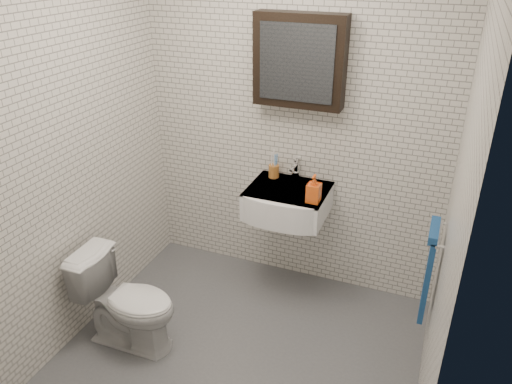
# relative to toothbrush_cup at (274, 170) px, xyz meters

# --- Properties ---
(ground) EXTENTS (2.20, 2.00, 0.01)m
(ground) POSITION_rel_toothbrush_cup_xyz_m (0.11, -0.92, -0.90)
(ground) COLOR #53565B
(ground) RESTS_ON ground
(room_shell) EXTENTS (2.22, 2.02, 2.51)m
(room_shell) POSITION_rel_toothbrush_cup_xyz_m (0.11, -0.92, 0.56)
(room_shell) COLOR silver
(room_shell) RESTS_ON ground
(washbasin) EXTENTS (0.55, 0.50, 0.20)m
(washbasin) POSITION_rel_toothbrush_cup_xyz_m (0.16, -0.18, -0.15)
(washbasin) COLOR white
(washbasin) RESTS_ON room_shell
(faucet) EXTENTS (0.06, 0.20, 0.15)m
(faucet) POSITION_rel_toothbrush_cup_xyz_m (0.16, 0.01, 0.02)
(faucet) COLOR silver
(faucet) RESTS_ON washbasin
(mirror_cabinet) EXTENTS (0.60, 0.15, 0.60)m
(mirror_cabinet) POSITION_rel_toothbrush_cup_xyz_m (0.16, 0.01, 0.80)
(mirror_cabinet) COLOR black
(mirror_cabinet) RESTS_ON room_shell
(towel_rail) EXTENTS (0.09, 0.30, 0.58)m
(towel_rail) POSITION_rel_toothbrush_cup_xyz_m (1.15, -0.57, -0.18)
(towel_rail) COLOR silver
(towel_rail) RESTS_ON room_shell
(toothbrush_cup) EXTENTS (0.09, 0.09, 0.21)m
(toothbrush_cup) POSITION_rel_toothbrush_cup_xyz_m (0.00, 0.00, 0.00)
(toothbrush_cup) COLOR #A36328
(toothbrush_cup) RESTS_ON washbasin
(soap_bottle) EXTENTS (0.09, 0.09, 0.19)m
(soap_bottle) POSITION_rel_toothbrush_cup_xyz_m (0.37, -0.27, 0.04)
(soap_bottle) COLOR orange
(soap_bottle) RESTS_ON washbasin
(toilet) EXTENTS (0.65, 0.37, 0.66)m
(toilet) POSITION_rel_toothbrush_cup_xyz_m (-0.60, -1.07, -0.57)
(toilet) COLOR white
(toilet) RESTS_ON ground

